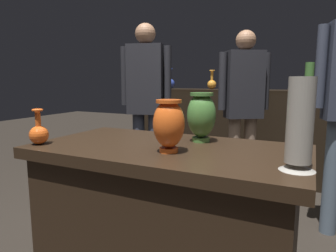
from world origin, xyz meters
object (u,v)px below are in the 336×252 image
(visitor_near_left, at_px, (146,98))
(visitor_center_back, at_px, (244,103))
(vase_tall_behind, at_px, (300,127))
(vase_right_accent, at_px, (39,133))
(shelf_vase_center, at_px, (257,81))
(shelf_vase_right, at_px, (309,77))
(vase_left_accent, at_px, (201,115))
(shelf_vase_far_left, at_px, (170,82))
(shelf_vase_left, at_px, (212,83))
(vase_centerpiece, at_px, (169,124))

(visitor_near_left, bearing_deg, visitor_center_back, -171.69)
(vase_tall_behind, relative_size, visitor_center_back, 0.20)
(vase_tall_behind, xyz_separation_m, visitor_near_left, (-1.35, 1.35, -0.01))
(vase_right_accent, distance_m, shelf_vase_center, 2.56)
(vase_right_accent, relative_size, shelf_vase_right, 0.59)
(vase_left_accent, relative_size, shelf_vase_far_left, 0.95)
(shelf_vase_right, height_order, visitor_center_back, visitor_center_back)
(shelf_vase_left, bearing_deg, vase_centerpiece, -76.29)
(vase_tall_behind, relative_size, vase_left_accent, 1.30)
(shelf_vase_right, xyz_separation_m, visitor_center_back, (-0.51, -0.60, -0.23))
(vase_left_accent, xyz_separation_m, vase_right_accent, (-0.65, -0.38, -0.08))
(vase_tall_behind, xyz_separation_m, shelf_vase_far_left, (-1.58, 2.34, 0.12))
(shelf_vase_left, relative_size, visitor_near_left, 0.14)
(vase_tall_behind, xyz_separation_m, vase_right_accent, (-1.09, -0.08, -0.09))
(visitor_center_back, bearing_deg, shelf_vase_right, -162.74)
(vase_right_accent, bearing_deg, shelf_vase_right, 65.78)
(vase_tall_behind, bearing_deg, visitor_near_left, 134.99)
(shelf_vase_left, distance_m, visitor_near_left, 1.10)
(vase_tall_behind, bearing_deg, shelf_vase_center, 102.72)
(vase_right_accent, distance_m, shelf_vase_left, 2.49)
(vase_tall_behind, relative_size, shelf_vase_right, 1.09)
(vase_left_accent, relative_size, visitor_near_left, 0.15)
(vase_left_accent, height_order, visitor_near_left, visitor_near_left)
(vase_right_accent, xyz_separation_m, shelf_vase_center, (0.55, 2.49, 0.23))
(vase_centerpiece, relative_size, vase_tall_behind, 0.71)
(visitor_center_back, bearing_deg, vase_tall_behind, 75.45)
(shelf_vase_left, height_order, visitor_near_left, visitor_near_left)
(shelf_vase_far_left, bearing_deg, shelf_vase_right, -1.57)
(shelf_vase_center, bearing_deg, visitor_near_left, -127.50)
(vase_tall_behind, xyz_separation_m, shelf_vase_left, (-1.06, 2.40, 0.12))
(vase_left_accent, height_order, shelf_vase_right, shelf_vase_right)
(vase_right_accent, distance_m, visitor_center_back, 1.86)
(visitor_near_left, height_order, visitor_center_back, visitor_near_left)
(visitor_near_left, bearing_deg, shelf_vase_far_left, -91.52)
(vase_right_accent, height_order, shelf_vase_center, shelf_vase_center)
(vase_right_accent, bearing_deg, vase_tall_behind, 4.17)
(vase_centerpiece, height_order, vase_right_accent, vase_centerpiece)
(shelf_vase_right, bearing_deg, shelf_vase_far_left, 178.43)
(vase_left_accent, bearing_deg, shelf_vase_far_left, 119.29)
(shelf_vase_left, xyz_separation_m, visitor_center_back, (0.53, -0.70, -0.17))
(vase_tall_behind, height_order, visitor_near_left, visitor_near_left)
(vase_centerpiece, relative_size, shelf_vase_left, 0.97)
(visitor_center_back, bearing_deg, vase_left_accent, 61.80)
(shelf_vase_far_left, relative_size, shelf_vase_left, 1.12)
(shelf_vase_right, distance_m, visitor_center_back, 0.82)
(vase_centerpiece, xyz_separation_m, vase_tall_behind, (0.49, -0.04, 0.02))
(vase_tall_behind, xyz_separation_m, vase_left_accent, (-0.44, 0.31, -0.01))
(visitor_near_left, bearing_deg, shelf_vase_left, -120.08)
(shelf_vase_far_left, bearing_deg, shelf_vase_center, 3.68)
(vase_left_accent, relative_size, shelf_vase_center, 1.56)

